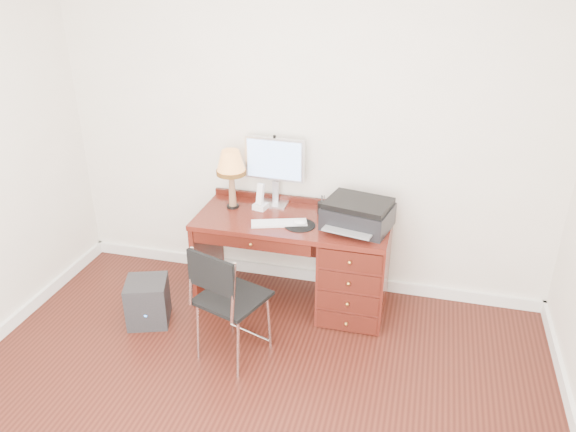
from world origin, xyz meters
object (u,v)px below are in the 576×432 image
(printer, at_px, (358,214))
(leg_lamp, at_px, (231,166))
(desk, at_px, (333,261))
(phone, at_px, (260,202))
(monitor, at_px, (274,163))
(chair, at_px, (229,294))
(equipment_box, at_px, (148,301))

(printer, distance_m, leg_lamp, 1.05)
(desk, xyz_separation_m, phone, (-0.62, 0.10, 0.40))
(desk, height_order, monitor, monitor)
(chair, bearing_deg, monitor, 107.68)
(equipment_box, bearing_deg, chair, -38.18)
(monitor, xyz_separation_m, phone, (-0.08, -0.13, -0.29))
(desk, distance_m, printer, 0.48)
(monitor, bearing_deg, equipment_box, -132.40)
(equipment_box, bearing_deg, desk, 3.36)
(leg_lamp, bearing_deg, equipment_box, -127.52)
(chair, distance_m, equipment_box, 0.89)
(printer, distance_m, phone, 0.81)
(printer, height_order, leg_lamp, leg_lamp)
(leg_lamp, distance_m, phone, 0.37)
(leg_lamp, bearing_deg, phone, 6.58)
(desk, height_order, leg_lamp, leg_lamp)
(phone, bearing_deg, leg_lamp, -160.87)
(monitor, distance_m, phone, 0.33)
(printer, distance_m, chair, 1.14)
(leg_lamp, xyz_separation_m, equipment_box, (-0.49, -0.64, -0.93))
(phone, relative_size, equipment_box, 0.60)
(printer, relative_size, equipment_box, 1.53)
(chair, height_order, equipment_box, chair)
(equipment_box, bearing_deg, leg_lamp, 32.94)
(chair, bearing_deg, desk, 74.86)
(printer, relative_size, phone, 2.56)
(monitor, bearing_deg, phone, -119.01)
(printer, xyz_separation_m, equipment_box, (-1.51, -0.55, -0.68))
(leg_lamp, distance_m, chair, 1.10)
(leg_lamp, xyz_separation_m, chair, (0.28, -0.90, -0.56))
(phone, bearing_deg, equipment_box, -124.55)
(desk, relative_size, phone, 7.04)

